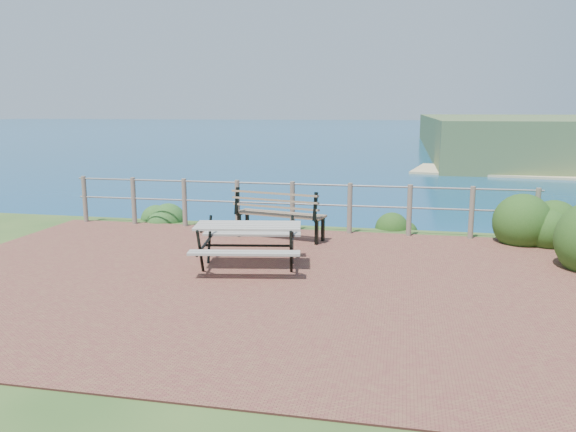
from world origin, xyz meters
TOP-DOWN VIEW (x-y plane):
  - ground at (0.00, 0.00)m, footprint 10.00×7.00m
  - ocean at (0.00, 200.00)m, footprint 1200.00×1200.00m
  - safety_railing at (0.00, 3.35)m, footprint 9.40×0.10m
  - picnic_table at (-0.14, 0.57)m, footprint 1.70×1.38m
  - park_bench at (-0.08, 2.60)m, footprint 1.78×0.79m
  - shrub_right_edge at (4.61, 3.37)m, footprint 1.10×1.10m
  - shrub_lip_west at (-3.07, 3.88)m, footprint 0.79×0.79m
  - shrub_lip_east at (2.09, 4.25)m, footprint 0.75×0.75m

SIDE VIEW (x-z plane):
  - ground at x=0.00m, z-range -0.06..0.06m
  - ocean at x=0.00m, z-range 0.00..0.00m
  - shrub_right_edge at x=4.61m, z-range -0.79..0.79m
  - shrub_lip_west at x=-3.07m, z-range -0.27..0.27m
  - shrub_lip_east at x=2.09m, z-range -0.24..0.24m
  - picnic_table at x=-0.14m, z-range 0.10..0.78m
  - safety_railing at x=0.00m, z-range 0.07..1.07m
  - park_bench at x=-0.08m, z-range 0.15..1.13m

